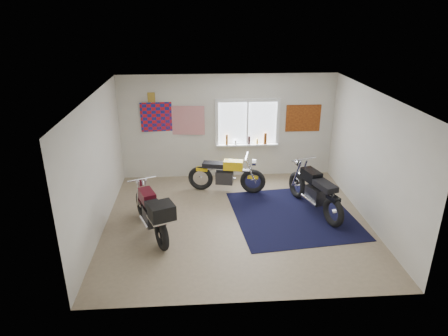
{
  "coord_description": "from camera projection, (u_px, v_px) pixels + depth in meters",
  "views": [
    {
      "loc": [
        -0.77,
        -7.38,
        4.24
      ],
      "look_at": [
        -0.24,
        0.4,
        1.06
      ],
      "focal_mm": 32.0,
      "sensor_mm": 36.0,
      "label": 1
    }
  ],
  "objects": [
    {
      "name": "room_shell",
      "position": [
        238.0,
        148.0,
        7.85
      ],
      "size": [
        5.5,
        5.5,
        5.5
      ],
      "color": "white",
      "rests_on": "ground"
    },
    {
      "name": "navy_rug",
      "position": [
        293.0,
        215.0,
        8.72
      ],
      "size": [
        2.76,
        2.85,
        0.01
      ],
      "primitive_type": "cube",
      "rotation": [
        0.0,
        0.0,
        0.11
      ],
      "color": "black",
      "rests_on": "ground"
    },
    {
      "name": "flag_display",
      "position": [
        151.0,
        97.0,
        9.83
      ],
      "size": [
        1.6,
        0.1,
        1.17
      ],
      "color": "red",
      "rests_on": "room_shell"
    },
    {
      "name": "window_assembly",
      "position": [
        247.0,
        126.0,
        10.26
      ],
      "size": [
        1.66,
        0.17,
        1.26
      ],
      "color": "white",
      "rests_on": "room_shell"
    },
    {
      "name": "ground",
      "position": [
        237.0,
        221.0,
        8.47
      ],
      "size": [
        5.5,
        5.5,
        0.0
      ],
      "primitive_type": "plane",
      "color": "#9E896B",
      "rests_on": "ground"
    },
    {
      "name": "black_chrome_bike",
      "position": [
        315.0,
        192.0,
        8.74
      ],
      "size": [
        0.84,
        2.01,
        1.06
      ],
      "rotation": [
        0.0,
        0.0,
        1.88
      ],
      "color": "black",
      "rests_on": "navy_rug"
    },
    {
      "name": "yellow_triumph",
      "position": [
        226.0,
        175.0,
        9.69
      ],
      "size": [
        1.89,
        0.65,
        0.96
      ],
      "rotation": [
        0.0,
        0.0,
        -0.21
      ],
      "color": "black",
      "rests_on": "ground"
    },
    {
      "name": "maroon_tourer",
      "position": [
        153.0,
        213.0,
        7.74
      ],
      "size": [
        1.04,
        1.9,
        1.0
      ],
      "rotation": [
        0.0,
        0.0,
        1.96
      ],
      "color": "black",
      "rests_on": "ground"
    },
    {
      "name": "triumph_poster",
      "position": [
        303.0,
        118.0,
        10.3
      ],
      "size": [
        0.9,
        0.03,
        0.7
      ],
      "primitive_type": "cube",
      "color": "#A54C14",
      "rests_on": "room_shell"
    },
    {
      "name": "oil_bottles",
      "position": [
        250.0,
        139.0,
        10.33
      ],
      "size": [
        1.08,
        0.09,
        0.3
      ],
      "color": "brown",
      "rests_on": "window_assembly"
    }
  ]
}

